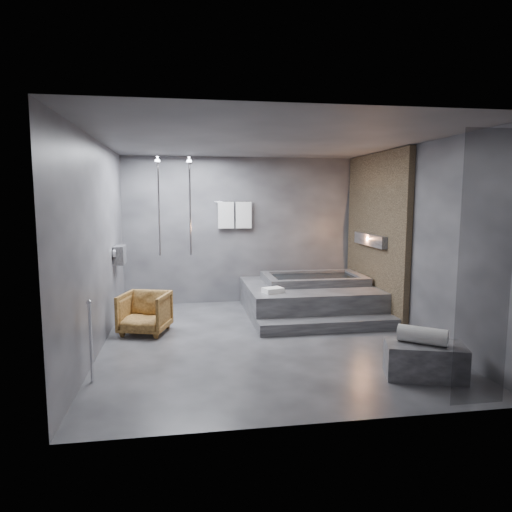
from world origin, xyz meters
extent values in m
plane|color=#2D2D2F|center=(0.00, 0.00, 0.00)|extent=(5.00, 5.00, 0.00)
cube|color=#4B4B4E|center=(0.00, 0.00, 2.80)|extent=(4.50, 5.00, 0.04)
cube|color=#37373C|center=(0.00, 2.50, 1.40)|extent=(4.50, 0.04, 2.80)
cube|color=#37373C|center=(0.00, -2.50, 1.40)|extent=(4.50, 0.04, 2.80)
cube|color=#37373C|center=(-2.25, 0.00, 1.40)|extent=(0.04, 5.00, 2.80)
cube|color=#37373C|center=(2.25, 0.00, 1.40)|extent=(0.04, 5.00, 2.80)
cube|color=#957C57|center=(2.19, 1.25, 1.40)|extent=(0.10, 2.40, 2.78)
cube|color=#FF9938|center=(2.11, 1.25, 1.30)|extent=(0.14, 1.20, 0.20)
cube|color=gray|center=(-2.16, 1.40, 1.10)|extent=(0.16, 0.42, 0.30)
imported|color=beige|center=(-2.15, 1.30, 1.05)|extent=(0.08, 0.08, 0.21)
imported|color=beige|center=(-2.15, 1.50, 1.03)|extent=(0.07, 0.07, 0.15)
cylinder|color=silver|center=(-1.00, 2.05, 1.90)|extent=(0.04, 0.04, 1.80)
cylinder|color=silver|center=(-1.55, 2.05, 1.90)|extent=(0.04, 0.04, 1.80)
cylinder|color=silver|center=(-0.15, 2.44, 1.95)|extent=(0.75, 0.02, 0.02)
cube|color=white|center=(-0.32, 2.42, 1.70)|extent=(0.30, 0.06, 0.50)
cube|color=white|center=(0.02, 2.42, 1.70)|extent=(0.30, 0.06, 0.50)
cylinder|color=silver|center=(-2.15, -1.20, 0.45)|extent=(0.04, 0.04, 0.90)
cube|color=black|center=(1.65, -2.45, 1.35)|extent=(0.55, 0.01, 2.60)
cube|color=#323234|center=(1.05, 1.45, 0.25)|extent=(2.20, 2.00, 0.50)
cube|color=#323234|center=(1.05, 0.27, 0.09)|extent=(2.20, 0.36, 0.18)
cube|color=#38383B|center=(1.55, -1.64, 0.19)|extent=(0.96, 0.71, 0.39)
imported|color=#4F3213|center=(-1.72, 0.61, 0.31)|extent=(0.83, 0.85, 0.62)
cylinder|color=silver|center=(1.53, -1.62, 0.48)|extent=(0.54, 0.49, 0.19)
cube|color=white|center=(0.29, 0.87, 0.54)|extent=(0.36, 0.31, 0.08)
camera|label=1|loc=(-1.12, -6.26, 2.02)|focal=32.00mm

